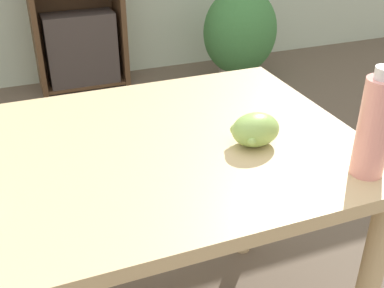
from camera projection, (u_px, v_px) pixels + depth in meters
dining_table at (101, 190)px, 1.22m from camera, size 1.33×0.80×0.77m
grape_bunch at (255, 130)px, 1.19m from camera, size 0.12×0.10×0.08m
drink_bottle at (375, 126)px, 1.04m from camera, size 0.07×0.07×0.25m
potted_plant_floor at (240, 35)px, 3.47m from camera, size 0.54×0.46×0.70m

